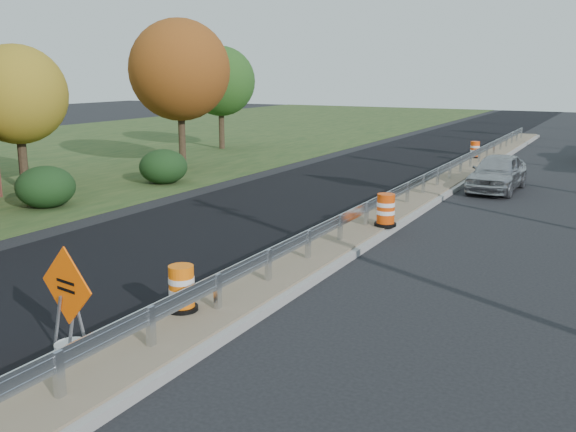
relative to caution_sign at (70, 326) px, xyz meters
The scene contains 15 objects.
ground 8.61m from the caution_sign, 80.68° to the left, with size 140.00×140.00×0.00m, color black.
grass_verge_near 29.20m from the caution_sign, 140.73° to the left, with size 30.00×120.00×0.03m, color #27411C.
milled_overlay 18.73m from the caution_sign, 99.24° to the left, with size 7.20×120.00×0.01m, color black.
median 16.54m from the caution_sign, 85.17° to the left, with size 1.60×55.00×0.23m.
guardrail 17.54m from the caution_sign, 85.45° to the left, with size 0.10×46.15×0.72m.
hedge_mid 13.20m from the caution_sign, 140.00° to the left, with size 2.09×2.09×1.52m, color black.
hedge_north 17.38m from the caution_sign, 123.56° to the left, with size 2.09×2.09×1.52m, color black.
tree_near_yellow 17.51m from the caution_sign, 142.40° to the left, with size 3.96×3.96×5.88m.
tree_near_red 22.26m from the caution_sign, 122.13° to the left, with size 4.95×4.95×7.35m.
tree_near_back 30.47m from the caution_sign, 118.88° to the left, with size 4.29×4.29×6.37m.
caution_sign is the anchor object (origin of this frame).
barrel_median_near 2.23m from the caution_sign, 67.76° to the left, with size 0.62×0.62×0.90m.
barrel_median_mid 10.81m from the caution_sign, 79.65° to the left, with size 0.67×0.67×0.98m.
barrel_median_far 27.97m from the caution_sign, 88.27° to the left, with size 0.60×0.60×0.88m.
car_silver 19.94m from the caution_sign, 79.73° to the left, with size 1.79×4.45×1.52m, color #A3A3A8.
Camera 1 is at (6.84, -15.87, 4.77)m, focal length 40.00 mm.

